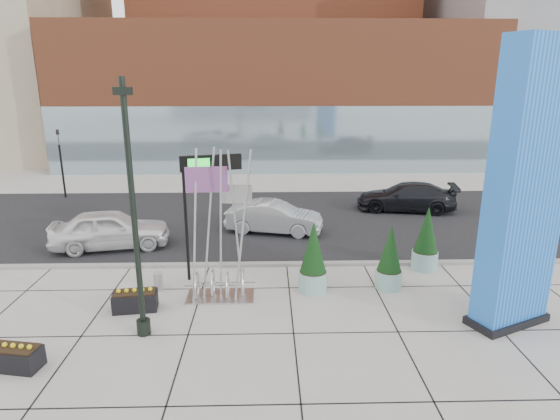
{
  "coord_description": "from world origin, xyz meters",
  "views": [
    {
      "loc": [
        0.3,
        -12.83,
        7.03
      ],
      "look_at": [
        0.69,
        2.0,
        2.81
      ],
      "focal_mm": 30.0,
      "sensor_mm": 36.0,
      "label": 1
    }
  ],
  "objects_px": {
    "concrete_bollard": "(158,281)",
    "overhead_street_sign": "(206,175)",
    "car_white_west": "(111,230)",
    "car_silver_mid": "(274,217)",
    "lamp_post": "(136,238)",
    "blue_pylon": "(525,195)",
    "public_art_sculpture": "(220,261)"
  },
  "relations": [
    {
      "from": "concrete_bollard",
      "to": "overhead_street_sign",
      "type": "distance_m",
      "value": 3.99
    },
    {
      "from": "car_white_west",
      "to": "car_silver_mid",
      "type": "relative_size",
      "value": 1.09
    },
    {
      "from": "lamp_post",
      "to": "concrete_bollard",
      "type": "bearing_deg",
      "value": 94.51
    },
    {
      "from": "car_white_west",
      "to": "lamp_post",
      "type": "bearing_deg",
      "value": -166.45
    },
    {
      "from": "lamp_post",
      "to": "car_white_west",
      "type": "xyz_separation_m",
      "value": [
        -3.13,
        7.06,
        -2.07
      ]
    },
    {
      "from": "concrete_bollard",
      "to": "blue_pylon",
      "type": "bearing_deg",
      "value": -13.03
    },
    {
      "from": "overhead_street_sign",
      "to": "public_art_sculpture",
      "type": "bearing_deg",
      "value": -84.68
    },
    {
      "from": "car_white_west",
      "to": "car_silver_mid",
      "type": "distance_m",
      "value": 7.21
    },
    {
      "from": "lamp_post",
      "to": "overhead_street_sign",
      "type": "height_order",
      "value": "lamp_post"
    },
    {
      "from": "concrete_bollard",
      "to": "public_art_sculpture",
      "type": "bearing_deg",
      "value": -16.74
    },
    {
      "from": "overhead_street_sign",
      "to": "car_silver_mid",
      "type": "height_order",
      "value": "overhead_street_sign"
    },
    {
      "from": "overhead_street_sign",
      "to": "car_white_west",
      "type": "bearing_deg",
      "value": 129.41
    },
    {
      "from": "lamp_post",
      "to": "car_silver_mid",
      "type": "height_order",
      "value": "lamp_post"
    },
    {
      "from": "lamp_post",
      "to": "car_silver_mid",
      "type": "bearing_deg",
      "value": 66.88
    },
    {
      "from": "car_silver_mid",
      "to": "blue_pylon",
      "type": "bearing_deg",
      "value": -128.43
    },
    {
      "from": "lamp_post",
      "to": "overhead_street_sign",
      "type": "distance_m",
      "value": 4.09
    },
    {
      "from": "public_art_sculpture",
      "to": "overhead_street_sign",
      "type": "xyz_separation_m",
      "value": [
        -0.52,
        1.46,
        2.54
      ]
    },
    {
      "from": "lamp_post",
      "to": "public_art_sculpture",
      "type": "bearing_deg",
      "value": 48.71
    },
    {
      "from": "overhead_street_sign",
      "to": "blue_pylon",
      "type": "bearing_deg",
      "value": -34.21
    },
    {
      "from": "blue_pylon",
      "to": "concrete_bollard",
      "type": "distance_m",
      "value": 11.71
    },
    {
      "from": "concrete_bollard",
      "to": "car_white_west",
      "type": "bearing_deg",
      "value": 124.98
    },
    {
      "from": "public_art_sculpture",
      "to": "car_silver_mid",
      "type": "distance_m",
      "value": 6.98
    },
    {
      "from": "public_art_sculpture",
      "to": "concrete_bollard",
      "type": "height_order",
      "value": "public_art_sculpture"
    },
    {
      "from": "lamp_post",
      "to": "car_silver_mid",
      "type": "relative_size",
      "value": 1.59
    },
    {
      "from": "blue_pylon",
      "to": "concrete_bollard",
      "type": "height_order",
      "value": "blue_pylon"
    },
    {
      "from": "overhead_street_sign",
      "to": "concrete_bollard",
      "type": "bearing_deg",
      "value": -168.9
    },
    {
      "from": "lamp_post",
      "to": "public_art_sculpture",
      "type": "xyz_separation_m",
      "value": [
        1.97,
        2.24,
        -1.58
      ]
    },
    {
      "from": "overhead_street_sign",
      "to": "car_white_west",
      "type": "height_order",
      "value": "overhead_street_sign"
    },
    {
      "from": "lamp_post",
      "to": "concrete_bollard",
      "type": "height_order",
      "value": "lamp_post"
    },
    {
      "from": "concrete_bollard",
      "to": "lamp_post",
      "type": "bearing_deg",
      "value": -85.49
    },
    {
      "from": "concrete_bollard",
      "to": "car_white_west",
      "type": "height_order",
      "value": "car_white_west"
    },
    {
      "from": "lamp_post",
      "to": "public_art_sculpture",
      "type": "distance_m",
      "value": 3.38
    }
  ]
}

